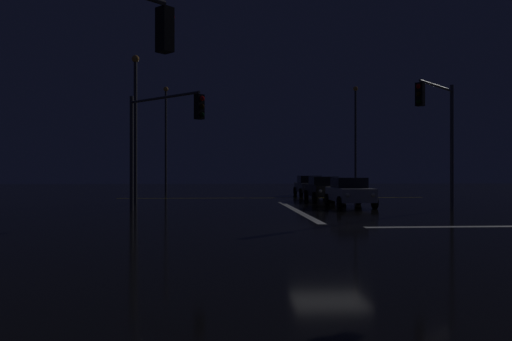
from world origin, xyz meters
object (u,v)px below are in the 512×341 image
sedan_gray (309,186)px  sedan_silver (350,192)px  streetlamp_left_far (166,132)px  streetlamp_left_near (135,118)px  traffic_signal_nw (160,128)px  streetlamp_right_far (356,132)px  sedan_black (324,188)px  traffic_signal_ne (439,121)px  traffic_signal_sw (66,53)px

sedan_gray → sedan_silver: bearing=-89.5°
streetlamp_left_far → streetlamp_left_near: streetlamp_left_far is taller
sedan_silver → traffic_signal_nw: 10.80m
streetlamp_left_near → streetlamp_right_far: bearing=42.6°
traffic_signal_nw → sedan_silver: bearing=20.3°
sedan_gray → sedan_black: bearing=-91.7°
sedan_black → sedan_gray: size_ratio=1.00×
traffic_signal_ne → streetlamp_left_near: 16.80m
sedan_silver → sedan_gray: 11.98m
sedan_gray → traffic_signal_ne: traffic_signal_ne is taller
streetlamp_left_near → sedan_silver: bearing=-14.8°
sedan_silver → streetlamp_left_far: (-11.96, 19.16, 4.67)m
sedan_gray → streetlamp_right_far: size_ratio=0.44×
streetlamp_right_far → streetlamp_left_near: streetlamp_right_far is taller
sedan_black → streetlamp_left_far: size_ratio=0.45×
streetlamp_right_far → streetlamp_left_near: size_ratio=1.12×
traffic_signal_sw → traffic_signal_ne: 19.09m
traffic_signal_nw → streetlamp_right_far: streetlamp_right_far is taller
sedan_gray → streetlamp_left_near: streetlamp_left_near is taller
sedan_gray → traffic_signal_sw: (-9.82, -28.69, 3.45)m
sedan_silver → streetlamp_right_far: (5.44, 19.16, 4.79)m
sedan_black → traffic_signal_ne: (3.87, -8.65, 3.52)m
sedan_black → sedan_silver: bearing=-86.8°
sedan_silver → traffic_signal_nw: bearing=-159.7°
traffic_signal_ne → streetlamp_left_far: bearing=124.8°
traffic_signal_sw → streetlamp_right_far: streetlamp_right_far is taller
sedan_black → streetlamp_right_far: size_ratio=0.44×
traffic_signal_ne → streetlamp_right_far: size_ratio=0.64×
sedan_gray → traffic_signal_nw: (-9.59, -15.57, 3.09)m
traffic_signal_nw → streetlamp_left_near: 7.22m
streetlamp_left_far → streetlamp_left_near: size_ratio=1.09×
traffic_signal_nw → traffic_signal_sw: bearing=-91.0°
sedan_black → streetlamp_right_far: 15.63m
sedan_silver → traffic_signal_ne: bearing=-42.0°
traffic_signal_nw → streetlamp_right_far: 27.38m
streetlamp_right_far → streetlamp_left_near: (-17.40, -16.00, -0.54)m
sedan_black → traffic_signal_sw: (-9.63, -22.15, 3.45)m
streetlamp_left_far → streetlamp_right_far: bearing=0.0°
sedan_silver → traffic_signal_ne: traffic_signal_ne is taller
streetlamp_right_far → sedan_silver: bearing=-105.8°
streetlamp_left_far → traffic_signal_sw: bearing=-86.8°
sedan_gray → streetlamp_right_far: 10.26m
sedan_silver → streetlamp_left_far: bearing=122.0°
sedan_black → streetlamp_left_far: bearing=130.3°
streetlamp_left_far → streetlamp_left_near: (0.00, -16.00, -0.42)m
traffic_signal_sw → streetlamp_right_far: (15.37, 35.87, 1.33)m
streetlamp_left_near → streetlamp_left_far: bearing=90.0°
sedan_black → streetlamp_left_near: bearing=-169.0°
traffic_signal_sw → streetlamp_left_far: bearing=93.2°
streetlamp_right_far → traffic_signal_nw: bearing=-123.6°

